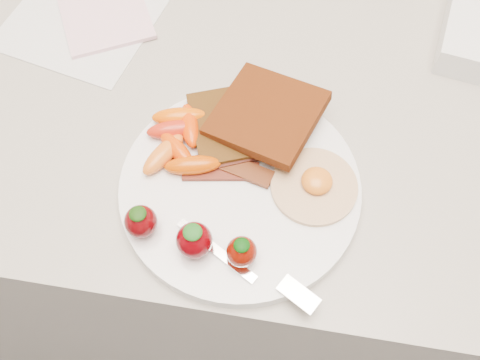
# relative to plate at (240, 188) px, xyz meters

# --- Properties ---
(counter) EXTENTS (2.00, 0.60, 0.90)m
(counter) POSITION_rel_plate_xyz_m (0.03, 0.16, -0.46)
(counter) COLOR gray
(counter) RESTS_ON ground
(plate) EXTENTS (0.27, 0.27, 0.02)m
(plate) POSITION_rel_plate_xyz_m (0.00, 0.00, 0.00)
(plate) COLOR white
(plate) RESTS_ON counter
(toast_lower) EXTENTS (0.13, 0.13, 0.01)m
(toast_lower) POSITION_rel_plate_xyz_m (-0.02, 0.07, 0.02)
(toast_lower) COLOR #351C0B
(toast_lower) RESTS_ON plate
(toast_upper) EXTENTS (0.14, 0.14, 0.03)m
(toast_upper) POSITION_rel_plate_xyz_m (0.02, 0.08, 0.03)
(toast_upper) COLOR #3A1306
(toast_upper) RESTS_ON toast_lower
(fried_egg) EXTENTS (0.13, 0.13, 0.02)m
(fried_egg) POSITION_rel_plate_xyz_m (0.08, 0.01, 0.01)
(fried_egg) COLOR beige
(fried_egg) RESTS_ON plate
(bacon_strips) EXTENTS (0.10, 0.06, 0.01)m
(bacon_strips) POSITION_rel_plate_xyz_m (-0.02, 0.02, 0.01)
(bacon_strips) COLOR #4A1508
(bacon_strips) RESTS_ON plate
(baby_carrots) EXTENTS (0.10, 0.11, 0.02)m
(baby_carrots) POSITION_rel_plate_xyz_m (-0.08, 0.04, 0.02)
(baby_carrots) COLOR red
(baby_carrots) RESTS_ON plate
(strawberries) EXTENTS (0.14, 0.05, 0.05)m
(strawberries) POSITION_rel_plate_xyz_m (-0.04, -0.08, 0.03)
(strawberries) COLOR #4E0306
(strawberries) RESTS_ON plate
(fork) EXTENTS (0.16, 0.08, 0.00)m
(fork) POSITION_rel_plate_xyz_m (0.03, -0.10, 0.01)
(fork) COLOR white
(fork) RESTS_ON plate
(paper_sheet) EXTENTS (0.24, 0.29, 0.00)m
(paper_sheet) POSITION_rel_plate_xyz_m (-0.25, 0.26, -0.01)
(paper_sheet) COLOR silver
(paper_sheet) RESTS_ON counter
(notepad) EXTENTS (0.18, 0.20, 0.01)m
(notepad) POSITION_rel_plate_xyz_m (-0.24, 0.26, -0.00)
(notepad) COLOR #EEB9C9
(notepad) RESTS_ON paper_sheet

